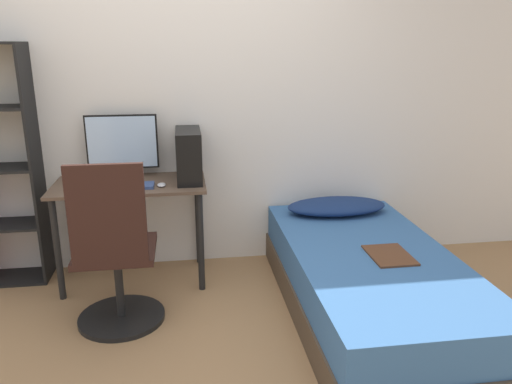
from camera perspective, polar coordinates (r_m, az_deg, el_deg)
ground_plane at (r=2.74m, az=-8.05°, el=-20.52°), size 14.00×14.00×0.00m
wall_back at (r=3.72m, az=-9.10°, el=10.30°), size 8.00×0.05×2.50m
desk at (r=3.57m, az=-14.11°, el=-0.87°), size 1.03×0.55×0.72m
office_chair at (r=3.07m, az=-15.74°, el=-7.96°), size 0.53×0.53×1.04m
bed at (r=3.24m, az=12.81°, el=-10.12°), size 0.98×1.97×0.43m
pillow at (r=3.77m, az=9.19°, el=-1.61°), size 0.74×0.36×0.11m
magazine at (r=3.11m, az=15.02°, el=-6.99°), size 0.24×0.32×0.01m
monitor at (r=3.66m, az=-15.04°, el=5.29°), size 0.50×0.17×0.45m
keyboard at (r=3.43m, az=-14.77°, el=0.64°), size 0.38×0.15×0.02m
pc_tower at (r=3.51m, az=-7.70°, el=4.21°), size 0.17×0.44×0.35m
mouse at (r=3.41m, az=-10.74°, el=0.82°), size 0.06×0.09×0.02m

